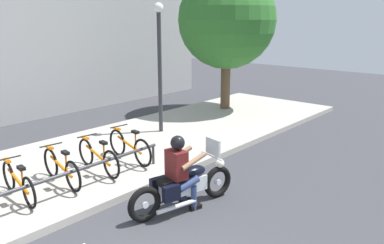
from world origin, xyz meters
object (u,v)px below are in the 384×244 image
at_px(bicycle_4, 61,168).
at_px(bicycle_6, 129,146).
at_px(rider, 180,168).
at_px(tree_near_rack, 227,20).
at_px(bicycle_3, 18,182).
at_px(bicycle_5, 98,157).
at_px(motorcycle, 184,185).
at_px(street_lamp, 160,57).
at_px(bike_rack, 32,186).

height_order(bicycle_4, bicycle_6, bicycle_6).
height_order(rider, bicycle_4, rider).
distance_m(bicycle_4, tree_near_rack, 8.53).
bearing_deg(bicycle_3, bicycle_5, -0.02).
distance_m(motorcycle, bicycle_4, 2.63).
distance_m(street_lamp, tree_near_rack, 3.93).
height_order(bicycle_4, bike_rack, bicycle_4).
bearing_deg(street_lamp, motorcycle, -129.07).
bearing_deg(bicycle_6, motorcycle, -106.20).
distance_m(bicycle_3, bike_rack, 0.56).
bearing_deg(rider, tree_near_rack, 30.67).
relative_size(motorcycle, street_lamp, 0.58).
bearing_deg(bicycle_6, bicycle_5, 179.95).
relative_size(bicycle_4, bicycle_6, 0.96).
height_order(bicycle_5, tree_near_rack, tree_near_rack).
bearing_deg(bicycle_6, bike_rack, -168.32).
relative_size(bicycle_3, bicycle_5, 0.95).
bearing_deg(bike_rack, motorcycle, -42.83).
height_order(bicycle_3, street_lamp, street_lamp).
xyz_separation_m(bicycle_3, bicycle_4, (0.89, -0.00, 0.02)).
xyz_separation_m(bicycle_6, bike_rack, (-2.68, -0.55, 0.06)).
bearing_deg(bike_rack, bicycle_5, 17.25).
bearing_deg(tree_near_rack, bicycle_4, -167.93).
bearing_deg(bicycle_6, tree_near_rack, 15.47).
relative_size(bicycle_3, tree_near_rack, 0.32).
distance_m(bicycle_4, bicycle_5, 0.89).
bearing_deg(tree_near_rack, bicycle_3, -169.14).
relative_size(bicycle_5, street_lamp, 0.44).
bearing_deg(rider, bicycle_5, 92.96).
xyz_separation_m(motorcycle, bicycle_3, (-1.98, 2.39, 0.02)).
height_order(bicycle_3, bike_rack, bicycle_3).
distance_m(rider, street_lamp, 5.00).
relative_size(bicycle_4, bike_rack, 0.28).
bearing_deg(bicycle_5, bicycle_6, -0.05).
xyz_separation_m(motorcycle, street_lamp, (2.98, 3.67, 1.92)).
bearing_deg(bicycle_5, tree_near_rack, 13.56).
bearing_deg(bike_rack, bicycle_6, 11.68).
relative_size(bicycle_4, street_lamp, 0.43).
relative_size(bicycle_6, bike_rack, 0.29).
bearing_deg(tree_near_rack, motorcycle, -148.93).
relative_size(bicycle_6, street_lamp, 0.44).
height_order(motorcycle, bicycle_6, motorcycle).
height_order(bicycle_5, bicycle_6, bicycle_6).
xyz_separation_m(bicycle_3, bicycle_6, (2.68, -0.00, 0.03)).
xyz_separation_m(rider, street_lamp, (3.05, 3.65, 1.55)).
bearing_deg(bicycle_3, tree_near_rack, 10.86).
distance_m(motorcycle, bicycle_6, 2.49).
bearing_deg(bicycle_3, bike_rack, -90.05).
distance_m(rider, bicycle_5, 2.40).
height_order(bicycle_5, street_lamp, street_lamp).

